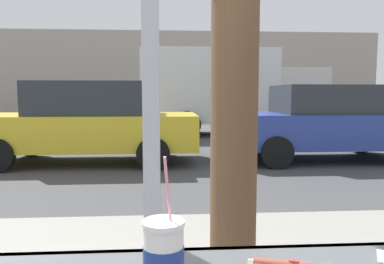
{
  "coord_description": "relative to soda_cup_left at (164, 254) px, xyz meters",
  "views": [
    {
      "loc": [
        0.04,
        -1.06,
        1.46
      ],
      "look_at": [
        0.31,
        2.87,
        1.06
      ],
      "focal_mm": 35.21,
      "sensor_mm": 36.0,
      "label": 1
    }
  ],
  "objects": [
    {
      "name": "ground_plane",
      "position": [
        -0.04,
        8.2,
        -1.08
      ],
      "size": [
        60.0,
        60.0,
        0.0
      ],
      "primitive_type": "plane",
      "color": "#424244"
    },
    {
      "name": "parked_car_blue",
      "position": [
        3.52,
        7.19,
        -0.24
      ],
      "size": [
        4.33,
        2.04,
        1.65
      ],
      "color": "#283D93",
      "rests_on": "ground"
    },
    {
      "name": "parked_car_yellow",
      "position": [
        -1.65,
        7.19,
        -0.22
      ],
      "size": [
        4.67,
        2.02,
        1.71
      ],
      "color": "gold",
      "rests_on": "ground"
    },
    {
      "name": "building_facade_far",
      "position": [
        -0.04,
        24.1,
        1.64
      ],
      "size": [
        28.0,
        1.2,
        5.46
      ],
      "primitive_type": "cube",
      "color": "#A89E8E",
      "rests_on": "ground"
    },
    {
      "name": "soda_cup_left",
      "position": [
        0.0,
        0.0,
        0.0
      ],
      "size": [
        0.1,
        0.1,
        0.33
      ],
      "color": "silver",
      "rests_on": "window_counter"
    },
    {
      "name": "box_truck",
      "position": [
        2.21,
        12.58,
        0.54
      ],
      "size": [
        6.41,
        2.44,
        2.99
      ],
      "color": "silver",
      "rests_on": "ground"
    }
  ]
}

